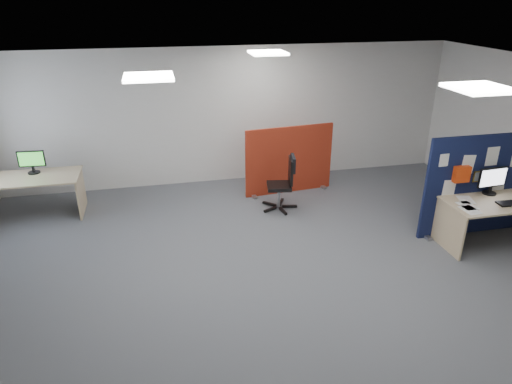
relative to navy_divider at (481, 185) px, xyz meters
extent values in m
plane|color=#57595F|center=(-3.46, -0.37, -0.83)|extent=(9.00, 9.00, 0.00)
cube|color=white|center=(-3.46, -0.37, 1.87)|extent=(9.00, 7.00, 0.02)
cube|color=silver|center=(-3.46, 3.13, 0.52)|extent=(9.00, 0.02, 2.70)
cube|color=white|center=(-1.46, -1.37, 1.84)|extent=(0.60, 0.60, 0.04)
cube|color=white|center=(-4.96, 0.13, 1.84)|extent=(0.60, 0.60, 0.04)
cube|color=white|center=(-2.96, 2.13, 1.84)|extent=(0.60, 0.60, 0.04)
cube|color=black|center=(0.02, 0.00, 0.00)|extent=(2.01, 0.06, 1.66)
cube|color=gray|center=(-0.84, 0.00, -0.81)|extent=(0.08, 0.30, 0.04)
cube|color=white|center=(-0.77, -0.03, 0.49)|extent=(0.15, 0.01, 0.20)
cube|color=white|center=(-0.34, -0.03, 0.38)|extent=(0.21, 0.01, 0.30)
cube|color=white|center=(0.06, -0.03, 0.48)|extent=(0.21, 0.01, 0.30)
cube|color=white|center=(-0.59, -0.03, 0.00)|extent=(0.21, 0.01, 0.30)
cube|color=white|center=(0.29, -0.03, -0.04)|extent=(0.21, 0.01, 0.30)
cube|color=gold|center=(-0.08, -0.03, 0.17)|extent=(0.24, 0.01, 0.18)
cube|color=red|center=(-0.46, -0.08, 0.25)|extent=(0.25, 0.10, 0.25)
cube|color=tan|center=(0.12, -0.40, -0.12)|extent=(1.79, 0.80, 0.03)
cube|color=tan|center=(-0.75, -0.40, -0.48)|extent=(0.03, 0.73, 0.70)
cube|color=tan|center=(0.12, -0.03, -0.28)|extent=(1.62, 0.02, 0.30)
cylinder|color=black|center=(0.07, -0.13, -0.09)|extent=(0.21, 0.21, 0.02)
cube|color=black|center=(0.07, -0.13, -0.03)|extent=(0.04, 0.03, 0.10)
cube|color=black|center=(0.07, -0.13, 0.18)|extent=(0.50, 0.07, 0.31)
cube|color=white|center=(0.07, -0.15, 0.18)|extent=(0.45, 0.04, 0.27)
cube|color=black|center=(0.15, -0.53, -0.09)|extent=(0.46, 0.20, 0.02)
cube|color=maroon|center=(-2.49, 2.23, -0.17)|extent=(1.76, 0.24, 1.32)
cube|color=gray|center=(-3.23, 2.23, -0.81)|extent=(0.08, 0.30, 0.04)
cube|color=gray|center=(-1.76, 2.23, -0.81)|extent=(0.08, 0.30, 0.04)
cube|color=tan|center=(-7.14, 2.18, -0.12)|extent=(1.67, 0.84, 0.03)
cube|color=tan|center=(-6.34, 2.18, -0.48)|extent=(0.03, 0.77, 0.70)
cube|color=tan|center=(-7.14, 2.56, -0.28)|extent=(1.51, 0.02, 0.30)
cylinder|color=black|center=(-7.08, 2.36, -0.09)|extent=(0.20, 0.20, 0.02)
cube|color=black|center=(-7.08, 2.36, -0.03)|extent=(0.04, 0.03, 0.10)
cube|color=black|center=(-7.08, 2.36, 0.16)|extent=(0.45, 0.07, 0.28)
cube|color=green|center=(-7.08, 2.34, 0.16)|extent=(0.41, 0.03, 0.24)
cube|color=black|center=(-2.68, 1.50, -0.80)|extent=(0.28, 0.09, 0.04)
cube|color=black|center=(-2.79, 1.71, -0.80)|extent=(0.17, 0.26, 0.04)
cube|color=black|center=(-3.02, 1.68, -0.80)|extent=(0.22, 0.23, 0.04)
cube|color=black|center=(-3.06, 1.44, -0.80)|extent=(0.27, 0.16, 0.04)
cube|color=black|center=(-2.85, 1.33, -0.80)|extent=(0.08, 0.28, 0.04)
cylinder|color=gray|center=(-2.88, 1.53, -0.60)|extent=(0.05, 0.05, 0.38)
cube|color=black|center=(-2.88, 1.53, -0.39)|extent=(0.49, 0.49, 0.06)
cube|color=black|center=(-2.68, 1.50, -0.10)|extent=(0.11, 0.39, 0.46)
cube|color=black|center=(-2.65, 1.49, 0.04)|extent=(0.11, 0.35, 0.27)
cube|color=white|center=(-0.54, -0.44, -0.10)|extent=(0.23, 0.31, 0.00)
cube|color=white|center=(-0.43, -0.25, -0.10)|extent=(0.28, 0.34, 0.00)
cube|color=white|center=(-0.60, -0.58, -0.10)|extent=(0.22, 0.31, 0.00)
camera|label=1|loc=(-4.91, -5.70, 2.80)|focal=32.00mm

